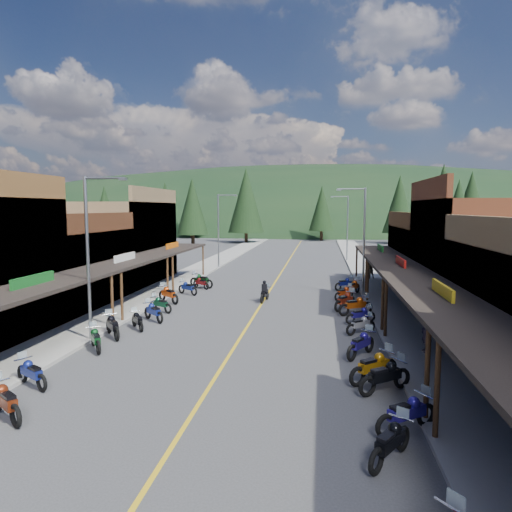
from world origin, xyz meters
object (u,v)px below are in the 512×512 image
at_px(streetlight_3, 346,225).
at_px(pine_2, 246,200).
at_px(pine_10, 193,207).
at_px(bike_east_5, 361,343).
at_px(pine_1, 191,205).
at_px(pine_11, 443,203).
at_px(bike_west_5, 113,325).
at_px(pine_5, 471,201).
at_px(bike_east_2, 407,412).
at_px(bike_east_6, 361,324).
at_px(pine_9, 458,209).
at_px(pine_3, 322,208).
at_px(pedestrian_east_b, 370,269).
at_px(streetlight_2, 362,236).
at_px(rider_on_bike, 265,293).
at_px(bike_west_7, 154,311).
at_px(bike_east_8, 356,304).
at_px(bike_west_2, 5,400).
at_px(bike_east_11, 353,286).
at_px(shop_west_3, 116,242).
at_px(shop_west_2, 54,268).
at_px(bike_west_8, 160,303).
at_px(bike_east_9, 345,300).
at_px(bike_west_3, 31,372).
at_px(pine_0, 105,208).
at_px(bike_east_10, 344,292).
at_px(streetlight_1, 220,227).
at_px(pine_7, 165,205).
at_px(bike_west_12, 201,280).
at_px(shop_east_2, 491,260).
at_px(pine_4, 400,204).
at_px(bike_east_1, 390,440).
at_px(bike_west_4, 96,338).
at_px(pedestrian_east_a, 426,331).
at_px(bike_west_6, 137,320).
at_px(pine_8, 149,212).
at_px(bike_east_12, 345,283).
at_px(bike_west_11, 201,282).
at_px(bike_east_4, 374,365).

distance_m(streetlight_3, pine_2, 32.92).
xyz_separation_m(pine_10, bike_east_5, (23.76, -56.44, -6.15)).
distance_m(pine_1, pine_11, 54.41).
bearing_deg(bike_west_5, pine_5, 23.15).
bearing_deg(bike_east_5, bike_east_2, -50.78).
bearing_deg(bike_east_6, pine_9, 120.87).
distance_m(pine_3, pedestrian_east_b, 50.81).
relative_size(streetlight_2, bike_east_6, 4.22).
bearing_deg(rider_on_bike, bike_west_7, -124.62).
bearing_deg(streetlight_3, bike_east_8, -91.70).
distance_m(pine_1, pedestrian_east_b, 63.54).
bearing_deg(bike_west_2, pine_1, 46.83).
bearing_deg(bike_east_11, pine_9, 91.85).
bearing_deg(shop_west_3, pine_2, 85.37).
distance_m(bike_east_5, bike_east_6, 3.77).
relative_size(shop_west_2, bike_east_5, 4.88).
bearing_deg(bike_west_8, bike_east_9, -49.17).
bearing_deg(pine_5, bike_west_3, -115.79).
bearing_deg(pine_0, streetlight_2, -48.99).
relative_size(pine_5, bike_east_10, 7.21).
bearing_deg(streetlight_1, streetlight_3, 29.91).
relative_size(pine_7, bike_west_12, 5.36).
relative_size(shop_east_2, bike_east_8, 4.71).
xyz_separation_m(pine_4, bike_west_3, (-24.40, -71.61, -6.66)).
height_order(pine_9, pedestrian_east_b, pine_9).
bearing_deg(bike_east_8, streetlight_1, -176.31).
distance_m(bike_west_2, bike_east_1, 11.41).
distance_m(bike_west_4, bike_west_8, 7.89).
bearing_deg(bike_east_6, bike_west_4, -108.11).
bearing_deg(streetlight_2, pedestrian_east_a, -83.06).
height_order(pine_0, bike_east_5, pine_0).
bearing_deg(shop_east_2, pine_11, 80.28).
xyz_separation_m(bike_west_2, bike_east_8, (11.69, 15.66, 0.02)).
bearing_deg(bike_west_6, pedestrian_east_a, -47.15).
bearing_deg(pine_8, bike_east_12, -46.97).
xyz_separation_m(bike_west_3, bike_east_6, (12.47, 8.94, -0.04)).
bearing_deg(pine_10, pedestrian_east_b, -52.48).
xyz_separation_m(bike_east_10, bike_east_11, (0.77, 2.09, 0.08)).
relative_size(streetlight_1, bike_west_11, 4.31).
distance_m(bike_west_3, bike_east_4, 12.59).
distance_m(streetlight_3, pine_8, 30.67).
relative_size(bike_west_3, bike_west_8, 1.04).
bearing_deg(pine_11, bike_east_6, -108.91).
bearing_deg(pine_1, bike_east_2, -69.86).
bearing_deg(shop_west_2, pedestrian_east_a, -18.46).
bearing_deg(streetlight_1, bike_east_8, -57.41).
bearing_deg(bike_west_5, pine_7, 68.34).
height_order(pine_10, bike_east_4, pine_10).
xyz_separation_m(bike_west_12, pedestrian_east_a, (14.36, -15.39, 0.42)).
xyz_separation_m(pine_0, bike_west_3, (33.60, -73.61, -5.90)).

